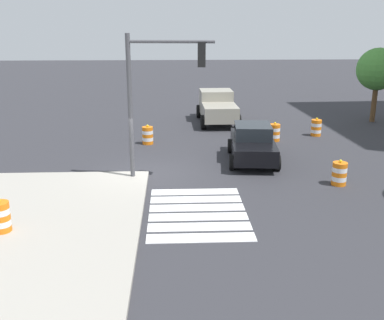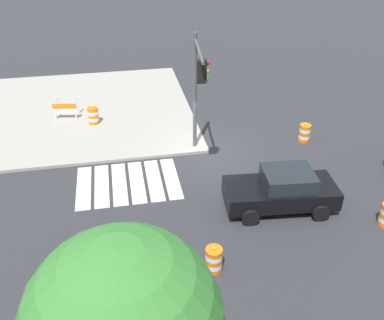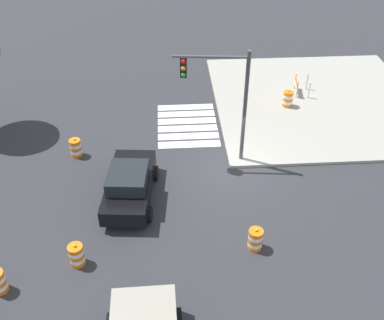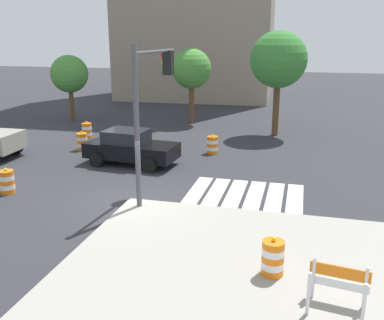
# 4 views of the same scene
# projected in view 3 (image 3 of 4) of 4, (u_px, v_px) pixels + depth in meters

# --- Properties ---
(ground_plane) EXTENTS (120.00, 120.00, 0.00)m
(ground_plane) POSITION_uv_depth(u_px,v_px,m) (230.00, 169.00, 21.05)
(ground_plane) COLOR #2D2D33
(sidewalk_corner) EXTENTS (12.00, 12.00, 0.15)m
(sidewalk_corner) POSITION_uv_depth(u_px,v_px,m) (318.00, 101.00, 26.10)
(sidewalk_corner) COLOR #9E998E
(sidewalk_corner) RESTS_ON ground
(crosswalk_stripes) EXTENTS (4.35, 3.20, 0.02)m
(crosswalk_stripes) POSITION_uv_depth(u_px,v_px,m) (187.00, 125.00, 24.14)
(crosswalk_stripes) COLOR silver
(crosswalk_stripes) RESTS_ON ground
(sports_car) EXTENTS (4.45, 2.44, 1.63)m
(sports_car) POSITION_uv_depth(u_px,v_px,m) (129.00, 184.00, 18.88)
(sports_car) COLOR black
(sports_car) RESTS_ON ground
(traffic_barrel_crosswalk_end) EXTENTS (0.56, 0.56, 1.02)m
(traffic_barrel_crosswalk_end) POSITION_uv_depth(u_px,v_px,m) (255.00, 239.00, 16.84)
(traffic_barrel_crosswalk_end) COLOR orange
(traffic_barrel_crosswalk_end) RESTS_ON ground
(traffic_barrel_median_near) EXTENTS (0.56, 0.56, 1.02)m
(traffic_barrel_median_near) POSITION_uv_depth(u_px,v_px,m) (77.00, 255.00, 16.22)
(traffic_barrel_median_near) COLOR orange
(traffic_barrel_median_near) RESTS_ON ground
(traffic_barrel_median_far) EXTENTS (0.56, 0.56, 1.02)m
(traffic_barrel_median_far) POSITION_uv_depth(u_px,v_px,m) (76.00, 148.00, 21.64)
(traffic_barrel_median_far) COLOR orange
(traffic_barrel_median_far) RESTS_ON ground
(traffic_barrel_on_sidewalk) EXTENTS (0.56, 0.56, 1.02)m
(traffic_barrel_on_sidewalk) POSITION_uv_depth(u_px,v_px,m) (288.00, 99.00, 25.24)
(traffic_barrel_on_sidewalk) COLOR orange
(traffic_barrel_on_sidewalk) RESTS_ON sidewalk_corner
(construction_barricade) EXTENTS (1.34, 0.96, 1.00)m
(construction_barricade) POSITION_uv_depth(u_px,v_px,m) (299.00, 84.00, 26.41)
(construction_barricade) COLOR silver
(construction_barricade) RESTS_ON sidewalk_corner
(traffic_light_pole) EXTENTS (0.57, 3.28, 5.50)m
(traffic_light_pole) POSITION_uv_depth(u_px,v_px,m) (220.00, 88.00, 19.24)
(traffic_light_pole) COLOR #4C4C51
(traffic_light_pole) RESTS_ON sidewalk_corner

